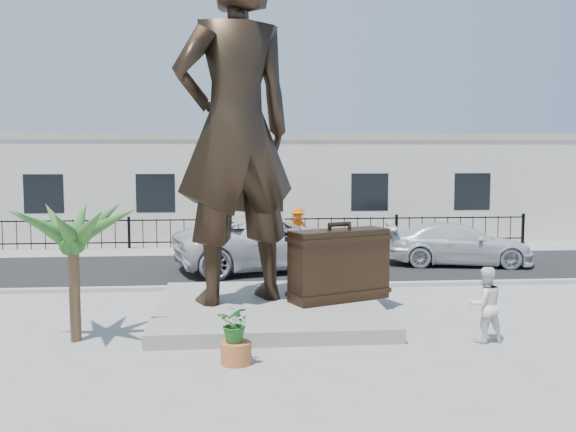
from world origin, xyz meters
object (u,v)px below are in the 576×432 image
(statue, at_px, (235,129))
(suitcase, at_px, (339,265))
(tourist, at_px, (485,304))
(car_white, at_px, (273,242))

(statue, relative_size, suitcase, 3.37)
(statue, bearing_deg, suitcase, 155.13)
(suitcase, bearing_deg, statue, 153.98)
(statue, height_order, suitcase, statue)
(statue, distance_m, suitcase, 4.05)
(suitcase, bearing_deg, tourist, -69.88)
(statue, bearing_deg, tourist, 128.59)
(suitcase, height_order, tourist, suitcase)
(suitcase, relative_size, tourist, 1.57)
(statue, xyz_separation_m, car_white, (1.24, 5.82, -3.46))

